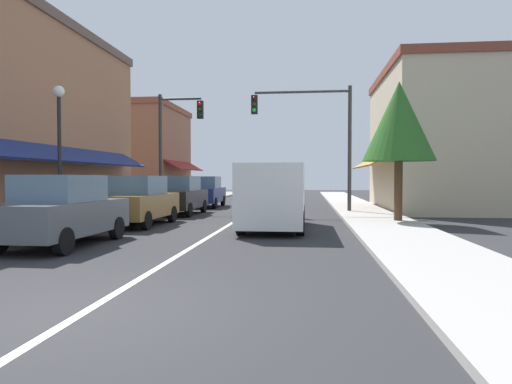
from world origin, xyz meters
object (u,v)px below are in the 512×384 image
Objects in this scene: van_in_lane at (274,194)px; traffic_signal_left_corner at (173,135)px; tree_right_near at (399,122)px; parked_car_nearest_left at (62,211)px; parked_car_second_left at (138,201)px; traffic_signal_mast_arm at (316,127)px; parked_car_third_left at (180,196)px; parked_car_far_left at (205,192)px; street_lamp_left_near at (59,133)px.

traffic_signal_left_corner is at bearing 125.47° from van_in_lane.
tree_right_near is at bearing 27.86° from van_in_lane.
parked_car_second_left is at bearing 89.93° from parked_car_nearest_left.
parked_car_nearest_left is 0.69× the size of traffic_signal_left_corner.
tree_right_near is at bearing -58.59° from traffic_signal_mast_arm.
tree_right_near is (10.23, -5.70, -0.13)m from traffic_signal_left_corner.
parked_car_second_left is at bearing -90.93° from parked_car_third_left.
parked_car_far_left is 0.68× the size of traffic_signal_mast_arm.
tree_right_near is at bearing 17.58° from street_lamp_left_near.
street_lamp_left_near is at bearing 121.28° from parked_car_nearest_left.
traffic_signal_left_corner is (-5.79, 8.07, 2.74)m from van_in_lane.
traffic_signal_left_corner is at bearing 83.86° from street_lamp_left_near.
parked_car_second_left is 9.90m from tree_right_near.
tree_right_near is at bearing -43.87° from parked_car_far_left.
parked_car_second_left is 1.00× the size of parked_car_far_left.
traffic_signal_left_corner reaches higher than parked_car_third_left.
van_in_lane is 0.99× the size of tree_right_near.
traffic_signal_mast_arm is (6.48, 11.47, 3.23)m from parked_car_nearest_left.
traffic_signal_mast_arm is 1.16× the size of tree_right_near.
tree_right_near reaches higher than parked_car_third_left.
traffic_signal_left_corner is (-1.03, -2.85, 3.01)m from parked_car_far_left.
traffic_signal_mast_arm is 1.01× the size of traffic_signal_left_corner.
parked_car_far_left is (0.21, 15.23, 0.00)m from parked_car_nearest_left.
street_lamp_left_near is at bearing -170.27° from van_in_lane.
van_in_lane is at bearing -101.93° from traffic_signal_mast_arm.
traffic_signal_mast_arm is at bearing 77.85° from van_in_lane.
parked_car_second_left is 0.80× the size of van_in_lane.
traffic_signal_mast_arm is at bearing 45.16° from street_lamp_left_near.
parked_car_far_left is at bearing 80.50° from street_lamp_left_near.
parked_car_second_left is 9.69m from traffic_signal_mast_arm.
parked_car_far_left is 8.00m from traffic_signal_mast_arm.
parked_car_second_left is at bearing -134.32° from traffic_signal_mast_arm.
parked_car_second_left is 8.09m from traffic_signal_left_corner.
street_lamp_left_near is (-1.82, 3.12, 2.26)m from parked_car_nearest_left.
van_in_lane is 1.12× the size of street_lamp_left_near.
parked_car_second_left is 0.79× the size of tree_right_near.
parked_car_nearest_left is at bearing -144.62° from tree_right_near.
traffic_signal_left_corner is (-7.31, 0.91, -0.22)m from traffic_signal_mast_arm.
parked_car_nearest_left is 1.00× the size of parked_car_far_left.
parked_car_nearest_left is 11.89m from tree_right_near.
van_in_lane is (4.97, 4.31, 0.27)m from parked_car_nearest_left.
van_in_lane is (4.75, -5.48, 0.27)m from parked_car_third_left.
traffic_signal_left_corner is 1.30× the size of street_lamp_left_near.
parked_car_second_left is (0.09, 4.93, 0.00)m from parked_car_nearest_left.
traffic_signal_mast_arm is 1.31× the size of street_lamp_left_near.
parked_car_far_left is (-0.01, 5.44, 0.00)m from parked_car_third_left.
van_in_lane is 7.17m from street_lamp_left_near.
van_in_lane reaches higher than parked_car_third_left.
traffic_signal_left_corner is at bearing -110.83° from parked_car_far_left.
parked_car_nearest_left is 15.23m from parked_car_far_left.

